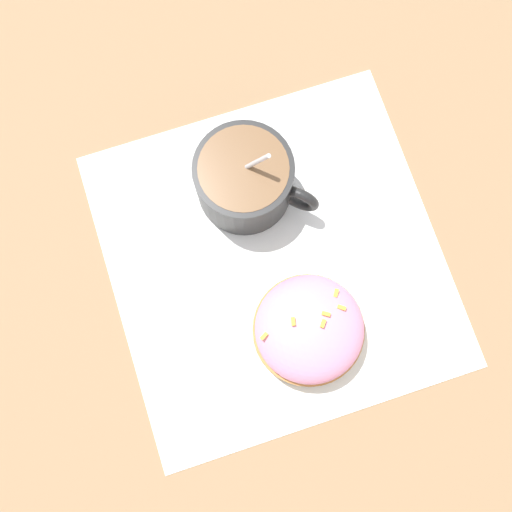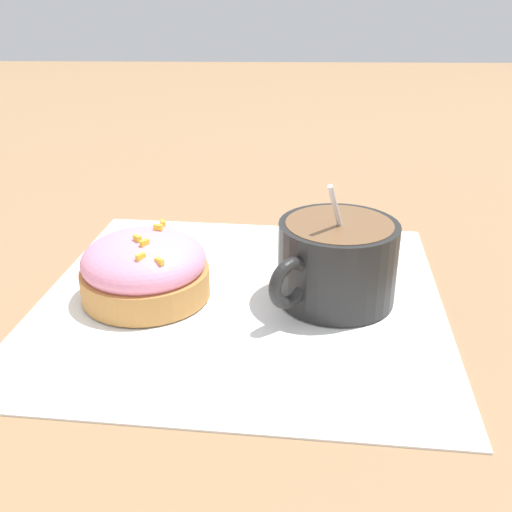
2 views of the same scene
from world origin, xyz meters
name	(u,v)px [view 1 (image 1 of 2)]	position (x,y,z in m)	size (l,w,h in m)	color
ground_plane	(275,259)	(0.00, 0.00, 0.00)	(3.00, 3.00, 0.00)	#93704C
paper_napkin	(275,259)	(0.00, 0.00, 0.00)	(0.34, 0.33, 0.00)	white
coffee_cup	(250,177)	(-0.07, 0.01, 0.04)	(0.10, 0.10, 0.10)	black
frosted_pastry	(306,331)	(0.07, 0.00, 0.03)	(0.10, 0.10, 0.05)	#C18442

